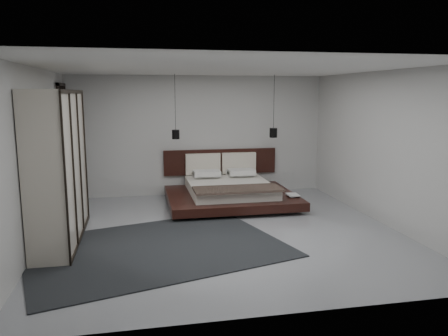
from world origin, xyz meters
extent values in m
plane|color=gray|center=(0.00, 0.00, 0.00)|extent=(6.00, 6.00, 0.00)
plane|color=white|center=(0.00, 0.00, 2.80)|extent=(6.00, 6.00, 0.00)
plane|color=#B9B9B7|center=(0.00, 3.00, 1.40)|extent=(6.00, 0.00, 6.00)
plane|color=#B9B9B7|center=(0.00, -3.00, 1.40)|extent=(6.00, 0.00, 6.00)
plane|color=#B9B9B7|center=(-3.00, 0.00, 1.40)|extent=(0.00, 6.00, 6.00)
plane|color=#B9B9B7|center=(3.00, 0.00, 1.40)|extent=(0.00, 6.00, 6.00)
cube|color=black|center=(-2.95, 2.45, 1.30)|extent=(0.05, 0.90, 2.60)
cube|color=black|center=(0.51, 1.75, 0.04)|extent=(2.14, 1.75, 0.08)
cube|color=black|center=(0.51, 1.75, 0.17)|extent=(2.72, 2.23, 0.17)
cube|color=silver|center=(0.51, 1.88, 0.36)|extent=(1.75, 1.94, 0.21)
cube|color=black|center=(0.51, 1.12, 0.49)|extent=(1.77, 0.68, 0.05)
cube|color=silver|center=(0.11, 2.62, 0.53)|extent=(0.60, 0.39, 0.12)
cube|color=silver|center=(0.92, 2.62, 0.53)|extent=(0.60, 0.39, 0.12)
cube|color=silver|center=(0.11, 2.49, 0.59)|extent=(0.60, 0.39, 0.12)
cube|color=silver|center=(0.92, 2.49, 0.59)|extent=(0.60, 0.39, 0.12)
cube|color=black|center=(0.51, 2.96, 0.77)|extent=(2.72, 0.08, 0.60)
cube|color=silver|center=(0.08, 2.87, 0.74)|extent=(0.83, 0.10, 0.50)
cube|color=silver|center=(0.95, 2.87, 0.74)|extent=(0.83, 0.10, 0.50)
imported|color=#99724C|center=(1.63, 1.26, 0.27)|extent=(0.22, 0.29, 0.03)
imported|color=#99724C|center=(1.61, 1.24, 0.29)|extent=(0.25, 0.33, 0.02)
cylinder|color=black|center=(-0.60, 2.33, 2.20)|extent=(0.01, 0.01, 1.20)
cylinder|color=black|center=(-0.60, 2.33, 1.50)|extent=(0.17, 0.17, 0.20)
cylinder|color=#FFE0B2|center=(-0.60, 2.33, 1.42)|extent=(0.12, 0.12, 0.01)
cylinder|color=black|center=(1.63, 2.33, 2.20)|extent=(0.01, 0.01, 1.20)
cylinder|color=black|center=(1.63, 2.33, 1.50)|extent=(0.18, 0.18, 0.21)
cylinder|color=#FFE0B2|center=(1.63, 2.33, 1.41)|extent=(0.13, 0.13, 0.01)
cube|color=beige|center=(-2.70, 0.09, 1.22)|extent=(0.56, 2.45, 2.45)
cube|color=black|center=(-2.41, 0.09, 2.42)|extent=(0.03, 2.45, 0.06)
cube|color=black|center=(-2.41, 0.09, 0.03)|extent=(0.03, 2.45, 0.06)
cube|color=black|center=(-2.41, -1.14, 1.22)|extent=(0.03, 0.05, 2.45)
cube|color=black|center=(-2.41, -0.32, 1.22)|extent=(0.03, 0.05, 2.45)
cube|color=black|center=(-2.41, 0.49, 1.22)|extent=(0.03, 0.05, 2.45)
cube|color=black|center=(-2.41, 1.31, 1.22)|extent=(0.03, 0.05, 2.45)
cube|color=black|center=(-1.20, -0.64, 0.01)|extent=(4.43, 3.67, 0.02)
camera|label=1|loc=(-1.44, -7.23, 2.40)|focal=35.00mm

